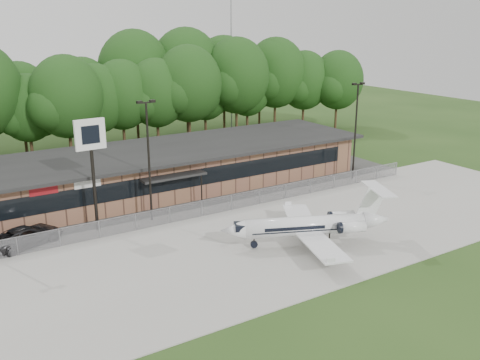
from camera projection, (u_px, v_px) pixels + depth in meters
ground at (325, 284)px, 34.49m from camera, size 160.00×160.00×0.00m
apron at (257, 242)px, 40.96m from camera, size 64.00×18.00×0.08m
parking_lot at (189, 200)px, 50.29m from camera, size 50.00×9.00×0.06m
terminal at (168, 168)px, 53.27m from camera, size 41.00×11.65×4.30m
fence at (212, 207)px, 46.43m from camera, size 46.00×0.04×1.52m
treeline at (105, 94)px, 66.38m from camera, size 72.00×12.00×15.00m
radio_mast at (231, 46)px, 80.98m from camera, size 0.20×0.20×25.00m
light_pole_mid at (149, 152)px, 43.59m from camera, size 1.55×0.30×10.23m
light_pole_right at (356, 124)px, 55.29m from camera, size 1.55×0.30×10.23m
business_jet at (310, 226)px, 39.93m from camera, size 12.71×11.34×4.37m
suv at (27, 236)px, 40.24m from camera, size 5.88×4.05×1.49m
pole_sign at (91, 146)px, 41.21m from camera, size 2.40×0.39×9.12m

